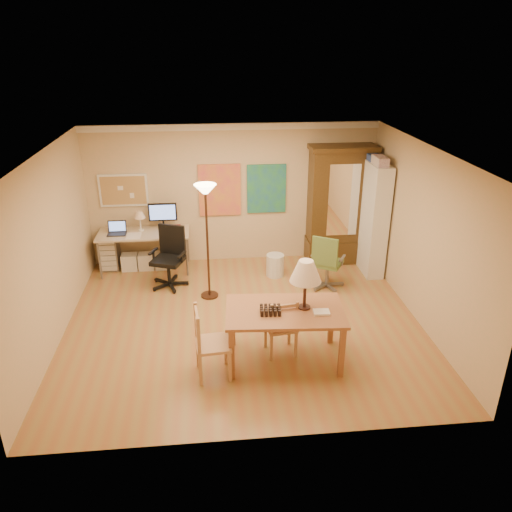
{
  "coord_description": "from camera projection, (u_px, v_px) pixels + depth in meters",
  "views": [
    {
      "loc": [
        -0.49,
        -6.77,
        4.13
      ],
      "look_at": [
        0.23,
        0.3,
        1.0
      ],
      "focal_mm": 35.0,
      "sensor_mm": 36.0,
      "label": 1
    }
  ],
  "objects": [
    {
      "name": "office_chair_black",
      "position": [
        170.0,
        271.0,
        8.94
      ],
      "size": [
        0.67,
        0.67,
        1.1
      ],
      "color": "black",
      "rests_on": "floor"
    },
    {
      "name": "wastebin",
      "position": [
        275.0,
        265.0,
        9.35
      ],
      "size": [
        0.33,
        0.33,
        0.42
      ],
      "primitive_type": "cylinder",
      "color": "silver",
      "rests_on": "floor"
    },
    {
      "name": "art_panel_right",
      "position": [
        266.0,
        189.0,
        9.6
      ],
      "size": [
        0.75,
        0.04,
        0.95
      ],
      "primitive_type": "cube",
      "color": "#236D8E",
      "rests_on": "floor"
    },
    {
      "name": "crown_molding",
      "position": [
        232.0,
        127.0,
        9.05
      ],
      "size": [
        5.5,
        0.08,
        0.12
      ],
      "primitive_type": "cube",
      "color": "white",
      "rests_on": "floor"
    },
    {
      "name": "art_panel_left",
      "position": [
        220.0,
        190.0,
        9.52
      ],
      "size": [
        0.8,
        0.04,
        1.0
      ],
      "primitive_type": "cube",
      "color": "gold",
      "rests_on": "floor"
    },
    {
      "name": "floor",
      "position": [
        244.0,
        322.0,
        7.88
      ],
      "size": [
        5.5,
        5.5,
        0.0
      ],
      "primitive_type": "plane",
      "color": "#AA6C3C",
      "rests_on": "ground"
    },
    {
      "name": "torchiere_lamp",
      "position": [
        206.0,
        208.0,
        8.03
      ],
      "size": [
        0.36,
        0.36,
        2.0
      ],
      "color": "#3C2418",
      "rests_on": "floor"
    },
    {
      "name": "ladder_chair_back",
      "position": [
        281.0,
        328.0,
        6.95
      ],
      "size": [
        0.45,
        0.44,
        0.88
      ],
      "color": "tan",
      "rests_on": "floor"
    },
    {
      "name": "computer_desk",
      "position": [
        147.0,
        247.0,
        9.5
      ],
      "size": [
        1.7,
        0.74,
        1.28
      ],
      "color": "tan",
      "rests_on": "floor"
    },
    {
      "name": "ladder_chair_left",
      "position": [
        210.0,
        345.0,
        6.48
      ],
      "size": [
        0.48,
        0.5,
        1.0
      ],
      "color": "tan",
      "rests_on": "floor"
    },
    {
      "name": "drawer_cart",
      "position": [
        109.0,
        251.0,
        9.58
      ],
      "size": [
        0.36,
        0.43,
        0.72
      ],
      "color": "slate",
      "rests_on": "floor"
    },
    {
      "name": "dining_table",
      "position": [
        292.0,
        299.0,
        6.62
      ],
      "size": [
        1.64,
        1.05,
        1.48
      ],
      "color": "#945830",
      "rests_on": "floor"
    },
    {
      "name": "bookshelf",
      "position": [
        373.0,
        220.0,
        9.21
      ],
      "size": [
        0.31,
        0.84,
        2.09
      ],
      "color": "white",
      "rests_on": "floor"
    },
    {
      "name": "office_chair_green",
      "position": [
        326.0,
        274.0,
        8.86
      ],
      "size": [
        0.64,
        0.64,
        1.02
      ],
      "color": "slate",
      "rests_on": "floor"
    },
    {
      "name": "armoire",
      "position": [
        339.0,
        212.0,
        9.7
      ],
      "size": [
        1.25,
        0.59,
        2.3
      ],
      "color": "#3A260F",
      "rests_on": "floor"
    },
    {
      "name": "corkboard",
      "position": [
        124.0,
        190.0,
        9.33
      ],
      "size": [
        0.9,
        0.04,
        0.62
      ],
      "primitive_type": "cube",
      "color": "tan",
      "rests_on": "floor"
    }
  ]
}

